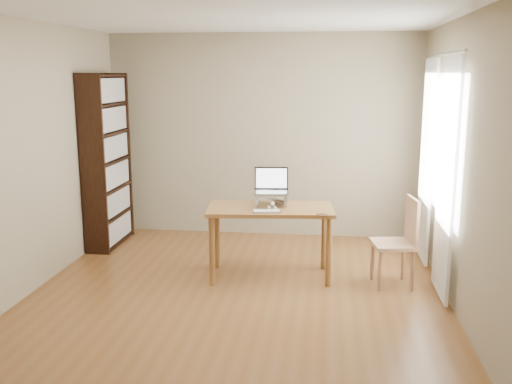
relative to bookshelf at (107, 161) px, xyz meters
name	(u,v)px	position (x,y,z in m)	size (l,w,h in m)	color
room	(238,163)	(1.86, -1.54, 0.25)	(4.04, 4.54, 2.64)	brown
bookshelf	(107,161)	(0.00, 0.00, 0.00)	(0.30, 0.90, 2.10)	black
curtains	(436,167)	(3.75, -0.75, 0.12)	(0.03, 1.90, 2.25)	white
desk	(270,217)	(2.10, -0.93, -0.41)	(1.34, 0.76, 0.75)	brown
laptop_stand	(271,198)	(2.10, -0.85, -0.22)	(0.32, 0.25, 0.13)	silver
laptop	(272,186)	(2.10, -0.79, -0.11)	(0.37, 0.32, 0.25)	silver
keyboard	(266,211)	(2.08, -1.15, -0.29)	(0.29, 0.17, 0.02)	silver
coaster	(322,215)	(2.63, -1.20, -0.30)	(0.11, 0.11, 0.01)	#502E1B
cat	(272,199)	(2.10, -0.82, -0.24)	(0.23, 0.47, 0.14)	#4D423C
chair	(400,239)	(3.41, -1.02, -0.57)	(0.46, 0.46, 0.90)	tan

